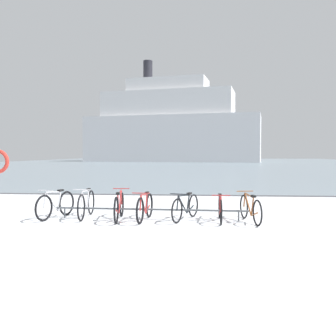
{
  "coord_description": "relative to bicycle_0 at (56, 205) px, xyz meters",
  "views": [
    {
      "loc": [
        0.52,
        -5.67,
        1.79
      ],
      "look_at": [
        -0.39,
        5.54,
        1.34
      ],
      "focal_mm": 39.53,
      "sensor_mm": 36.0,
      "label": 1
    }
  ],
  "objects": [
    {
      "name": "bicycle_4",
      "position": [
        3.57,
        0.01,
        -0.02
      ],
      "size": [
        0.73,
        1.61,
        0.75
      ],
      "color": "black",
      "rests_on": "ground"
    },
    {
      "name": "ground",
      "position": [
        3.39,
        49.74,
        -0.41
      ],
      "size": [
        80.0,
        132.0,
        0.08
      ],
      "color": "white"
    },
    {
      "name": "bicycle_5",
      "position": [
        4.49,
        -0.13,
        -0.03
      ],
      "size": [
        0.46,
        1.59,
        0.75
      ],
      "color": "black",
      "rests_on": "ground"
    },
    {
      "name": "bicycle_3",
      "position": [
        2.5,
        -0.17,
        -0.01
      ],
      "size": [
        0.46,
        1.66,
        0.79
      ],
      "color": "black",
      "rests_on": "ground"
    },
    {
      "name": "bicycle_1",
      "position": [
        0.82,
        0.15,
        0.01
      ],
      "size": [
        0.46,
        1.81,
        0.84
      ],
      "color": "black",
      "rests_on": "ground"
    },
    {
      "name": "bicycle_6",
      "position": [
        5.26,
        -0.15,
        -0.02
      ],
      "size": [
        0.49,
        1.72,
        0.77
      ],
      "color": "black",
      "rests_on": "ground"
    },
    {
      "name": "bicycle_2",
      "position": [
        1.8,
        -0.14,
        -0.0
      ],
      "size": [
        0.46,
        1.79,
        0.81
      ],
      "color": "black",
      "rests_on": "ground"
    },
    {
      "name": "ferry_ship",
      "position": [
        -1.9,
        69.48,
        6.96
      ],
      "size": [
        38.16,
        17.52,
        21.81
      ],
      "color": "white",
      "rests_on": "ground"
    },
    {
      "name": "bicycle_0",
      "position": [
        0.0,
        0.0,
        0.0
      ],
      "size": [
        0.59,
        1.65,
        0.82
      ],
      "color": "black",
      "rests_on": "ground"
    },
    {
      "name": "bike_rack",
      "position": [
        2.6,
        -0.03,
        -0.1
      ],
      "size": [
        5.26,
        0.24,
        0.31
      ],
      "color": "#4C5156",
      "rests_on": "ground"
    }
  ]
}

